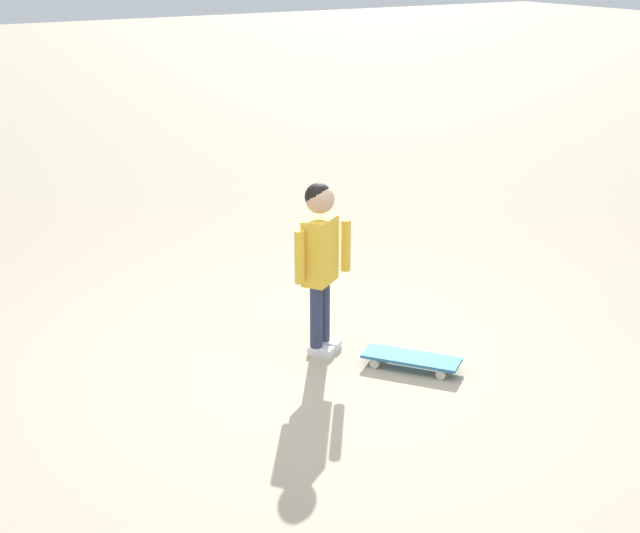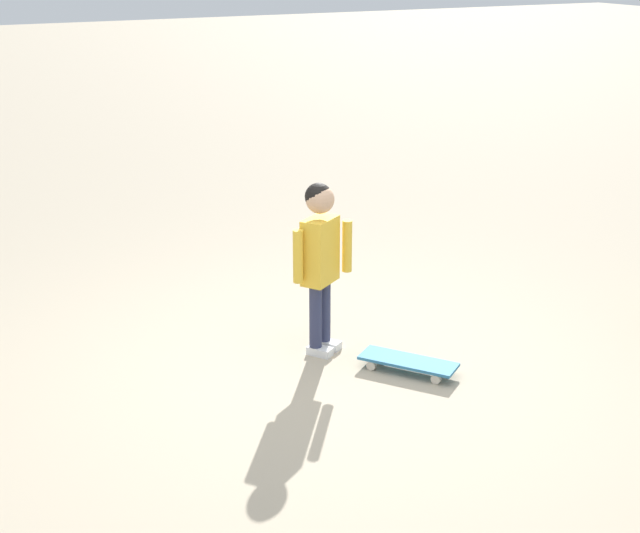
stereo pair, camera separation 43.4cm
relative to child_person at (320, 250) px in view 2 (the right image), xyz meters
The scene contains 3 objects.
ground_plane 0.79m from the child_person, 20.49° to the right, with size 50.00×50.00×0.00m, color tan.
child_person is the anchor object (origin of this frame).
skateboard 0.84m from the child_person, 34.15° to the left, with size 0.57×0.50×0.07m.
Camera 2 is at (4.19, -2.15, 2.39)m, focal length 51.50 mm.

